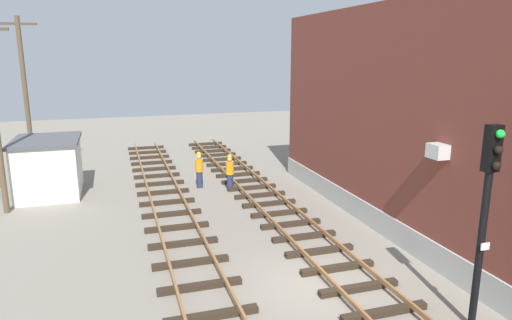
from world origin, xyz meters
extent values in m
plane|color=gray|center=(0.00, 0.00, 0.00)|extent=(80.00, 80.00, 0.00)
cube|color=#2D2319|center=(1.07, -2.00, 0.09)|extent=(2.50, 0.24, 0.18)
cube|color=#2D2319|center=(1.07, -0.67, 0.09)|extent=(2.50, 0.24, 0.18)
cube|color=#2D2319|center=(1.07, 0.67, 0.09)|extent=(2.50, 0.24, 0.18)
cube|color=#2D2319|center=(1.07, 2.00, 0.09)|extent=(2.50, 0.24, 0.18)
cube|color=#2D2319|center=(1.07, 3.34, 0.09)|extent=(2.50, 0.24, 0.18)
cube|color=#2D2319|center=(1.07, 4.67, 0.09)|extent=(2.50, 0.24, 0.18)
cube|color=#2D2319|center=(1.07, 6.01, 0.09)|extent=(2.50, 0.24, 0.18)
cube|color=#2D2319|center=(1.07, 7.34, 0.09)|extent=(2.50, 0.24, 0.18)
cube|color=#2D2319|center=(1.07, 8.68, 0.09)|extent=(2.50, 0.24, 0.18)
cube|color=#2D2319|center=(1.07, 10.02, 0.09)|extent=(2.50, 0.24, 0.18)
cube|color=#2D2319|center=(1.07, 11.35, 0.09)|extent=(2.50, 0.24, 0.18)
cube|color=#2D2319|center=(1.07, 12.69, 0.09)|extent=(2.50, 0.24, 0.18)
cube|color=#2D2319|center=(1.07, 14.02, 0.09)|extent=(2.50, 0.24, 0.18)
cube|color=#2D2319|center=(1.07, 15.36, 0.09)|extent=(2.50, 0.24, 0.18)
cube|color=#2D2319|center=(1.07, 16.69, 0.09)|extent=(2.50, 0.24, 0.18)
cube|color=#2D2319|center=(1.07, 18.03, 0.09)|extent=(2.50, 0.24, 0.18)
cube|color=#2D2319|center=(1.07, 19.36, 0.09)|extent=(2.50, 0.24, 0.18)
cube|color=#2D2319|center=(1.07, 20.70, 0.09)|extent=(2.50, 0.24, 0.18)
cube|color=#2D2319|center=(1.07, 22.03, 0.09)|extent=(2.50, 0.24, 0.18)
cube|color=olive|center=(0.35, 0.00, 0.25)|extent=(0.08, 45.40, 0.14)
cube|color=olive|center=(1.79, 0.00, 0.25)|extent=(0.08, 45.40, 0.14)
cube|color=#2D2319|center=(-3.31, -0.81, 0.09)|extent=(2.50, 0.24, 0.18)
cube|color=#2D2319|center=(-3.31, 0.81, 0.09)|extent=(2.50, 0.24, 0.18)
cube|color=#2D2319|center=(-3.31, 2.43, 0.09)|extent=(2.50, 0.24, 0.18)
cube|color=#2D2319|center=(-3.31, 4.05, 0.09)|extent=(2.50, 0.24, 0.18)
cube|color=#2D2319|center=(-3.31, 5.68, 0.09)|extent=(2.50, 0.24, 0.18)
cube|color=#2D2319|center=(-3.31, 7.30, 0.09)|extent=(2.50, 0.24, 0.18)
cube|color=#2D2319|center=(-3.31, 8.92, 0.09)|extent=(2.50, 0.24, 0.18)
cube|color=#2D2319|center=(-3.31, 10.54, 0.09)|extent=(2.50, 0.24, 0.18)
cube|color=#2D2319|center=(-3.31, 12.16, 0.09)|extent=(2.50, 0.24, 0.18)
cube|color=#2D2319|center=(-3.31, 13.78, 0.09)|extent=(2.50, 0.24, 0.18)
cube|color=#2D2319|center=(-3.31, 15.40, 0.09)|extent=(2.50, 0.24, 0.18)
cube|color=#2D2319|center=(-3.31, 17.03, 0.09)|extent=(2.50, 0.24, 0.18)
cube|color=#2D2319|center=(-3.31, 18.65, 0.09)|extent=(2.50, 0.24, 0.18)
cube|color=#2D2319|center=(-3.31, 20.27, 0.09)|extent=(2.50, 0.24, 0.18)
cube|color=#2D2319|center=(-3.31, 21.89, 0.09)|extent=(2.50, 0.24, 0.18)
cube|color=olive|center=(-4.03, 0.00, 0.25)|extent=(0.08, 45.40, 0.14)
cube|color=olive|center=(-2.59, 0.00, 0.25)|extent=(0.08, 45.40, 0.14)
cylinder|color=black|center=(2.89, -3.10, 2.03)|extent=(0.18, 0.18, 4.05)
cube|color=black|center=(2.89, -3.10, 4.60)|extent=(0.36, 0.24, 1.10)
sphere|color=#19E53F|center=(2.89, -3.28, 4.97)|extent=(0.20, 0.20, 0.20)
sphere|color=black|center=(2.89, -3.28, 4.60)|extent=(0.20, 0.20, 0.20)
sphere|color=black|center=(2.89, -3.28, 4.23)|extent=(0.20, 0.20, 0.20)
cube|color=white|center=(2.89, -3.24, 2.23)|extent=(0.24, 0.03, 0.18)
cube|color=brown|center=(7.92, 2.83, 4.29)|extent=(7.66, 19.48, 8.57)
cube|color=#B2B2AD|center=(4.06, 2.83, 0.45)|extent=(0.08, 19.48, 0.90)
cube|color=silver|center=(3.87, -0.09, 3.86)|extent=(0.44, 0.60, 0.44)
cube|color=silver|center=(-8.56, 12.19, 1.30)|extent=(2.80, 3.60, 2.60)
cube|color=#4C4C51|center=(-8.56, 12.19, 2.68)|extent=(3.00, 3.80, 0.16)
cube|color=brown|center=(-9.98, 12.19, 1.00)|extent=(0.06, 0.90, 2.00)
cylinder|color=brown|center=(-9.78, 15.72, 4.31)|extent=(0.24, 0.24, 8.62)
cube|color=#4C3D2D|center=(-9.78, 15.72, 8.22)|extent=(1.80, 0.12, 0.12)
cylinder|color=#262D4C|center=(-0.04, 10.13, 0.42)|extent=(0.32, 0.32, 0.85)
cylinder|color=orange|center=(-0.04, 10.13, 1.18)|extent=(0.40, 0.40, 0.65)
sphere|color=tan|center=(-0.04, 10.13, 1.62)|extent=(0.24, 0.24, 0.24)
sphere|color=yellow|center=(-0.04, 10.13, 1.76)|extent=(0.22, 0.22, 0.22)
cylinder|color=#262D4C|center=(-1.40, 11.13, 0.42)|extent=(0.32, 0.32, 0.85)
cylinder|color=orange|center=(-1.40, 11.13, 1.18)|extent=(0.40, 0.40, 0.65)
sphere|color=tan|center=(-1.40, 11.13, 1.62)|extent=(0.24, 0.24, 0.24)
sphere|color=yellow|center=(-1.40, 11.13, 1.76)|extent=(0.22, 0.22, 0.22)
camera|label=1|loc=(-5.40, -11.32, 6.73)|focal=32.13mm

